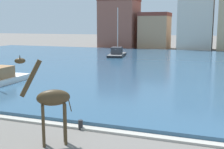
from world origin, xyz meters
TOP-DOWN VIEW (x-y plane):
  - harbor_water at (0.00, 32.15)m, footprint 86.91×47.89m
  - quay_edge_coping at (0.00, 7.96)m, footprint 86.91×0.50m
  - giraffe_statue at (-0.80, 5.57)m, footprint 2.11×1.63m
  - sailboat_black at (-9.79, 40.57)m, footprint 3.59×7.90m
  - mooring_bollard at (-0.46, 7.81)m, footprint 0.24×0.24m
  - townhouse_end_terrace at (-16.36, 60.90)m, footprint 8.31×7.80m
  - townhouse_tall_gabled at (-8.09, 61.20)m, footprint 6.43×6.80m
  - townhouse_narrow_midrow at (0.80, 60.85)m, footprint 7.08×7.97m

SIDE VIEW (x-z plane):
  - quay_edge_coping at x=0.00m, z-range 0.00..0.12m
  - harbor_water at x=0.00m, z-range 0.00..0.31m
  - mooring_bollard at x=-0.46m, z-range 0.00..0.50m
  - sailboat_black at x=-9.79m, z-range -3.45..4.61m
  - giraffe_statue at x=-0.80m, z-range 0.04..4.15m
  - townhouse_tall_gabled at x=-8.09m, z-range 0.01..8.04m
  - townhouse_end_terrace at x=-16.36m, z-range 0.01..11.45m
  - townhouse_narrow_midrow at x=0.80m, z-range 0.02..13.23m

